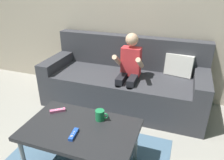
{
  "coord_description": "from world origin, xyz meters",
  "views": [
    {
      "loc": [
        0.85,
        -0.99,
        1.58
      ],
      "look_at": [
        0.19,
        0.91,
        0.62
      ],
      "focal_mm": 34.77,
      "sensor_mm": 36.0,
      "label": 1
    }
  ],
  "objects_px": {
    "game_remote_blue_near_edge": "(74,134)",
    "couch": "(124,83)",
    "person_seated_on_couch": "(129,70)",
    "coffee_mug": "(100,115)",
    "coffee_table": "(80,132)",
    "game_remote_pink_center": "(58,111)"
  },
  "relations": [
    {
      "from": "game_remote_blue_near_edge",
      "to": "couch",
      "type": "bearing_deg",
      "value": 88.56
    },
    {
      "from": "person_seated_on_couch",
      "to": "coffee_mug",
      "type": "relative_size",
      "value": 8.44
    },
    {
      "from": "person_seated_on_couch",
      "to": "coffee_table",
      "type": "xyz_separation_m",
      "value": [
        -0.13,
        -1.03,
        -0.17
      ]
    },
    {
      "from": "game_remote_pink_center",
      "to": "coffee_mug",
      "type": "height_order",
      "value": "coffee_mug"
    },
    {
      "from": "couch",
      "to": "game_remote_blue_near_edge",
      "type": "bearing_deg",
      "value": -91.44
    },
    {
      "from": "couch",
      "to": "person_seated_on_couch",
      "type": "height_order",
      "value": "person_seated_on_couch"
    },
    {
      "from": "person_seated_on_couch",
      "to": "coffee_table",
      "type": "distance_m",
      "value": 1.05
    },
    {
      "from": "game_remote_pink_center",
      "to": "coffee_mug",
      "type": "distance_m",
      "value": 0.42
    },
    {
      "from": "coffee_table",
      "to": "person_seated_on_couch",
      "type": "bearing_deg",
      "value": 82.76
    },
    {
      "from": "game_remote_blue_near_edge",
      "to": "game_remote_pink_center",
      "type": "distance_m",
      "value": 0.39
    },
    {
      "from": "couch",
      "to": "person_seated_on_couch",
      "type": "bearing_deg",
      "value": -60.96
    },
    {
      "from": "game_remote_blue_near_edge",
      "to": "coffee_mug",
      "type": "height_order",
      "value": "coffee_mug"
    },
    {
      "from": "couch",
      "to": "game_remote_pink_center",
      "type": "height_order",
      "value": "couch"
    },
    {
      "from": "person_seated_on_couch",
      "to": "game_remote_blue_near_edge",
      "type": "height_order",
      "value": "person_seated_on_couch"
    },
    {
      "from": "coffee_mug",
      "to": "couch",
      "type": "bearing_deg",
      "value": 94.65
    },
    {
      "from": "person_seated_on_couch",
      "to": "game_remote_blue_near_edge",
      "type": "xyz_separation_m",
      "value": [
        -0.13,
        -1.13,
        -0.12
      ]
    },
    {
      "from": "coffee_table",
      "to": "coffee_mug",
      "type": "distance_m",
      "value": 0.22
    },
    {
      "from": "couch",
      "to": "game_remote_pink_center",
      "type": "relative_size",
      "value": 15.48
    },
    {
      "from": "coffee_table",
      "to": "game_remote_pink_center",
      "type": "height_order",
      "value": "game_remote_pink_center"
    },
    {
      "from": "couch",
      "to": "coffee_table",
      "type": "xyz_separation_m",
      "value": [
        -0.03,
        -1.21,
        0.1
      ]
    },
    {
      "from": "game_remote_blue_near_edge",
      "to": "person_seated_on_couch",
      "type": "bearing_deg",
      "value": 83.23
    },
    {
      "from": "coffee_mug",
      "to": "coffee_table",
      "type": "bearing_deg",
      "value": -125.53
    }
  ]
}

